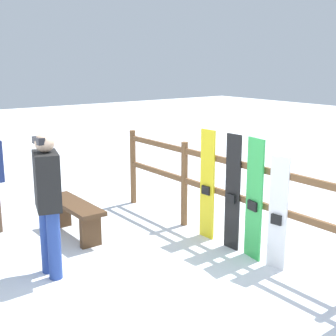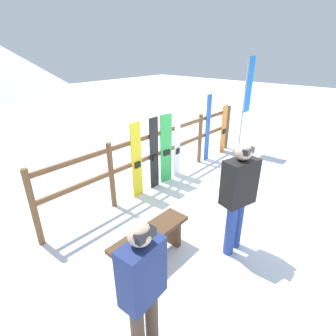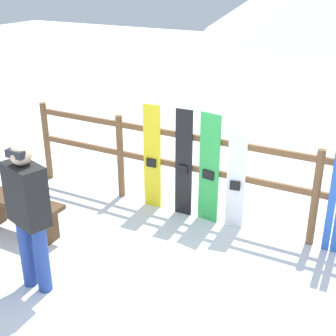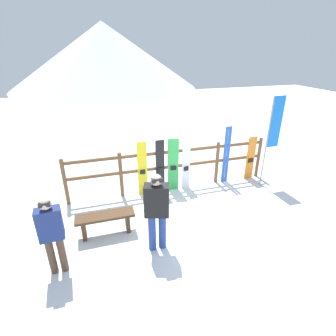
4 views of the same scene
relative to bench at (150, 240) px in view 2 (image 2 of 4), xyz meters
The scene contains 12 objects.
ground_plane 2.04m from the bench, ahead, with size 40.00×40.00×0.00m, color white.
fence 2.54m from the bench, 37.74° to the left, with size 5.79×0.10×1.28m.
bench is the anchor object (origin of this frame).
person_navy 1.36m from the bench, 137.90° to the right, with size 0.42×0.25×1.56m.
person_black 1.37m from the bench, 38.34° to the right, with size 0.53×0.39×1.68m.
snowboard_yellow 1.91m from the bench, 52.35° to the left, with size 0.26×0.06×1.54m.
snowboard_black_stripe 2.24m from the bench, 42.05° to the left, with size 0.25×0.06×1.54m.
snowboard_green 2.53m from the bench, 36.24° to the left, with size 0.31×0.09×1.54m.
snowboard_white 2.83m from the bench, 31.61° to the left, with size 0.24×0.08×1.38m.
ski_pair_blue 3.98m from the bench, 22.00° to the left, with size 0.19×0.02×1.75m.
snowboard_orange 4.75m from the bench, 18.14° to the left, with size 0.30×0.08×1.36m.
rental_flag 5.03m from the bench, 12.10° to the left, with size 0.40×0.04×2.61m.
Camera 2 is at (-4.00, -1.78, 2.77)m, focal length 28.00 mm.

